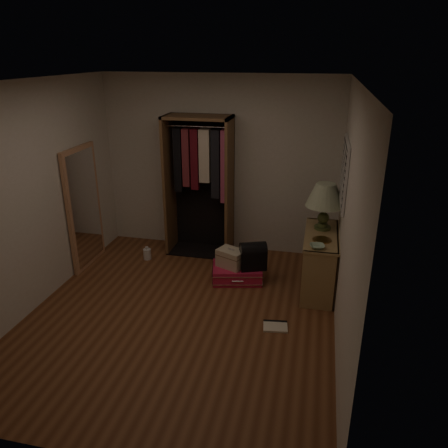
{
  "coord_description": "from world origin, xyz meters",
  "views": [
    {
      "loc": [
        1.44,
        -4.14,
        2.87
      ],
      "look_at": [
        0.3,
        0.95,
        0.8
      ],
      "focal_mm": 35.0,
      "sensor_mm": 36.0,
      "label": 1
    }
  ],
  "objects_px": {
    "floor_mirror": "(84,208)",
    "white_jug": "(147,254)",
    "open_wardrobe": "(201,175)",
    "black_bag": "(253,255)",
    "table_lamp": "(325,196)",
    "console_bookshelf": "(319,259)",
    "pink_suitcase": "(237,273)",
    "train_case": "(231,258)"
  },
  "relations": [
    {
      "from": "floor_mirror",
      "to": "white_jug",
      "type": "relative_size",
      "value": 8.61
    },
    {
      "from": "open_wardrobe",
      "to": "white_jug",
      "type": "distance_m",
      "value": 1.41
    },
    {
      "from": "black_bag",
      "to": "table_lamp",
      "type": "xyz_separation_m",
      "value": [
        0.85,
        0.23,
        0.8
      ]
    },
    {
      "from": "console_bookshelf",
      "to": "floor_mirror",
      "type": "relative_size",
      "value": 0.66
    },
    {
      "from": "table_lamp",
      "to": "floor_mirror",
      "type": "bearing_deg",
      "value": -176.63
    },
    {
      "from": "table_lamp",
      "to": "white_jug",
      "type": "relative_size",
      "value": 3.04
    },
    {
      "from": "black_bag",
      "to": "white_jug",
      "type": "xyz_separation_m",
      "value": [
        -1.63,
        0.34,
        -0.31
      ]
    },
    {
      "from": "floor_mirror",
      "to": "pink_suitcase",
      "type": "relative_size",
      "value": 2.26
    },
    {
      "from": "white_jug",
      "to": "table_lamp",
      "type": "bearing_deg",
      "value": -2.48
    },
    {
      "from": "pink_suitcase",
      "to": "white_jug",
      "type": "distance_m",
      "value": 1.45
    },
    {
      "from": "console_bookshelf",
      "to": "open_wardrobe",
      "type": "relative_size",
      "value": 0.55
    },
    {
      "from": "floor_mirror",
      "to": "white_jug",
      "type": "bearing_deg",
      "value": 21.44
    },
    {
      "from": "console_bookshelf",
      "to": "black_bag",
      "type": "relative_size",
      "value": 2.84
    },
    {
      "from": "open_wardrobe",
      "to": "pink_suitcase",
      "type": "height_order",
      "value": "open_wardrobe"
    },
    {
      "from": "black_bag",
      "to": "table_lamp",
      "type": "height_order",
      "value": "table_lamp"
    },
    {
      "from": "pink_suitcase",
      "to": "train_case",
      "type": "distance_m",
      "value": 0.24
    },
    {
      "from": "console_bookshelf",
      "to": "white_jug",
      "type": "height_order",
      "value": "console_bookshelf"
    },
    {
      "from": "open_wardrobe",
      "to": "table_lamp",
      "type": "distance_m",
      "value": 1.86
    },
    {
      "from": "open_wardrobe",
      "to": "floor_mirror",
      "type": "height_order",
      "value": "open_wardrobe"
    },
    {
      "from": "floor_mirror",
      "to": "pink_suitcase",
      "type": "bearing_deg",
      "value": -0.64
    },
    {
      "from": "table_lamp",
      "to": "white_jug",
      "type": "height_order",
      "value": "table_lamp"
    },
    {
      "from": "black_bag",
      "to": "train_case",
      "type": "bearing_deg",
      "value": 161.39
    },
    {
      "from": "console_bookshelf",
      "to": "white_jug",
      "type": "relative_size",
      "value": 5.67
    },
    {
      "from": "pink_suitcase",
      "to": "black_bag",
      "type": "xyz_separation_m",
      "value": [
        0.21,
        -0.01,
        0.29
      ]
    },
    {
      "from": "open_wardrobe",
      "to": "pink_suitcase",
      "type": "bearing_deg",
      "value": -48.76
    },
    {
      "from": "open_wardrobe",
      "to": "train_case",
      "type": "height_order",
      "value": "open_wardrobe"
    },
    {
      "from": "open_wardrobe",
      "to": "black_bag",
      "type": "relative_size",
      "value": 5.2
    },
    {
      "from": "train_case",
      "to": "table_lamp",
      "type": "distance_m",
      "value": 1.45
    },
    {
      "from": "floor_mirror",
      "to": "black_bag",
      "type": "xyz_separation_m",
      "value": [
        2.39,
        -0.04,
        -0.46
      ]
    },
    {
      "from": "white_jug",
      "to": "train_case",
      "type": "bearing_deg",
      "value": -14.55
    },
    {
      "from": "black_bag",
      "to": "white_jug",
      "type": "distance_m",
      "value": 1.69
    },
    {
      "from": "pink_suitcase",
      "to": "table_lamp",
      "type": "distance_m",
      "value": 1.54
    },
    {
      "from": "console_bookshelf",
      "to": "black_bag",
      "type": "xyz_separation_m",
      "value": [
        -0.85,
        -0.08,
        0.0
      ]
    },
    {
      "from": "pink_suitcase",
      "to": "white_jug",
      "type": "relative_size",
      "value": 3.81
    },
    {
      "from": "train_case",
      "to": "open_wardrobe",
      "type": "bearing_deg",
      "value": 150.88
    },
    {
      "from": "floor_mirror",
      "to": "black_bag",
      "type": "bearing_deg",
      "value": -0.9
    },
    {
      "from": "table_lamp",
      "to": "console_bookshelf",
      "type": "bearing_deg",
      "value": -91.5
    },
    {
      "from": "pink_suitcase",
      "to": "open_wardrobe",
      "type": "bearing_deg",
      "value": 118.55
    },
    {
      "from": "floor_mirror",
      "to": "console_bookshelf",
      "type": "bearing_deg",
      "value": 0.76
    },
    {
      "from": "pink_suitcase",
      "to": "white_jug",
      "type": "xyz_separation_m",
      "value": [
        -1.42,
        0.32,
        -0.02
      ]
    },
    {
      "from": "train_case",
      "to": "white_jug",
      "type": "distance_m",
      "value": 1.4
    },
    {
      "from": "floor_mirror",
      "to": "open_wardrobe",
      "type": "bearing_deg",
      "value": 27.67
    }
  ]
}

